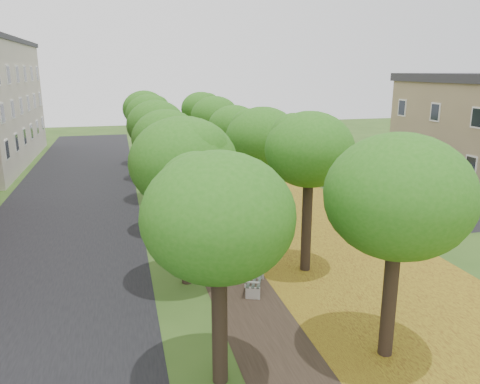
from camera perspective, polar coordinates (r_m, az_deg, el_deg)
ground at (r=13.68m, az=7.24°, el=-20.45°), size 120.00×120.00×0.00m
street_asphalt at (r=26.71m, az=-20.62°, el=-3.37°), size 8.00×70.00×0.01m
footpath at (r=26.88m, az=-4.54°, el=-2.34°), size 3.20×70.00×0.01m
leaf_verge at (r=28.12m, az=5.54°, el=-1.59°), size 7.50×70.00×0.01m
parking_lot at (r=32.76m, az=19.06°, el=0.00°), size 9.00×16.00×0.01m
tree_row_west at (r=25.63m, az=-9.64°, el=7.25°), size 3.68×33.68×6.23m
tree_row_east at (r=26.47m, az=0.86°, el=7.69°), size 3.68×33.68×6.23m
bench at (r=17.50m, az=1.66°, el=-10.33°), size 1.17×1.90×0.87m
car_silver at (r=26.50m, az=21.63°, el=-2.07°), size 4.32×3.10×1.37m
car_red at (r=27.84m, az=19.60°, el=-1.21°), size 4.05×2.78×1.26m
car_grey at (r=30.45m, az=17.98°, el=0.40°), size 4.93×2.01×1.43m
car_white at (r=33.79m, az=13.68°, el=1.93°), size 4.59×2.14×1.27m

